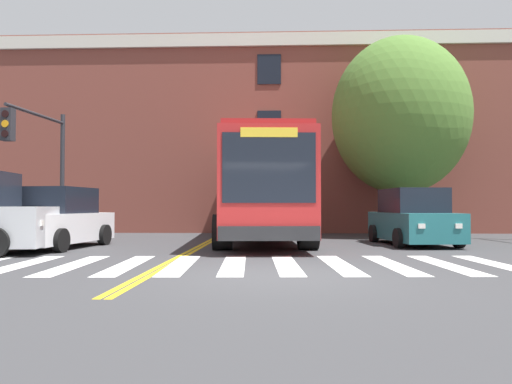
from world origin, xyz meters
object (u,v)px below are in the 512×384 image
object	(u,v)px
car_teal_far_lane	(413,219)
traffic_light_far_corner	(40,149)
car_white_near_lane	(56,221)
street_tree_curbside_large	(400,116)
car_red_behind_bus	(242,209)
city_bus	(261,189)

from	to	relation	value
car_teal_far_lane	traffic_light_far_corner	bearing A→B (deg)	179.50
car_white_near_lane	traffic_light_far_corner	bearing A→B (deg)	128.02
car_white_near_lane	street_tree_curbside_large	size ratio (longest dim) A/B	0.54
traffic_light_far_corner	street_tree_curbside_large	bearing A→B (deg)	17.62
car_teal_far_lane	street_tree_curbside_large	distance (m)	6.00
car_teal_far_lane	street_tree_curbside_large	size ratio (longest dim) A/B	0.52
traffic_light_far_corner	street_tree_curbside_large	xyz separation A→B (m)	(13.17, 4.18, 1.79)
car_white_near_lane	street_tree_curbside_large	xyz separation A→B (m)	(11.75, 6.00, 4.16)
street_tree_curbside_large	car_white_near_lane	bearing A→B (deg)	-152.94
car_red_behind_bus	traffic_light_far_corner	xyz separation A→B (m)	(-6.08, -11.64, 2.10)
city_bus	car_teal_far_lane	size ratio (longest dim) A/B	2.59
car_teal_far_lane	traffic_light_far_corner	size ratio (longest dim) A/B	0.93
city_bus	car_red_behind_bus	xyz separation A→B (m)	(-1.41, 10.45, -0.79)
street_tree_curbside_large	city_bus	bearing A→B (deg)	-152.19
car_white_near_lane	traffic_light_far_corner	world-z (taller)	traffic_light_far_corner
traffic_light_far_corner	car_teal_far_lane	bearing A→B (deg)	-0.50
traffic_light_far_corner	street_tree_curbside_large	distance (m)	13.93
car_white_near_lane	car_teal_far_lane	distance (m)	11.20
car_white_near_lane	street_tree_curbside_large	distance (m)	13.83
car_white_near_lane	car_red_behind_bus	bearing A→B (deg)	70.91
street_tree_curbside_large	traffic_light_far_corner	bearing A→B (deg)	-162.38
car_red_behind_bus	street_tree_curbside_large	distance (m)	11.00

